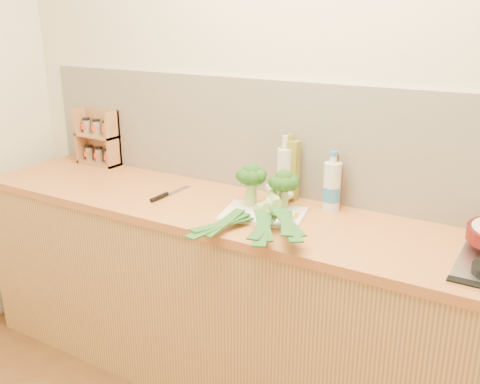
% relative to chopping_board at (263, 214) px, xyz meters
% --- Properties ---
extents(room_shell, '(3.50, 3.50, 3.50)m').
position_rel_chopping_board_xyz_m(room_shell, '(0.07, 0.30, 0.26)').
color(room_shell, beige).
rests_on(room_shell, ground).
extents(counter, '(3.20, 0.62, 0.90)m').
position_rel_chopping_board_xyz_m(counter, '(0.07, 0.01, -0.45)').
color(counter, tan).
rests_on(counter, ground).
extents(chopping_board, '(0.40, 0.33, 0.01)m').
position_rel_chopping_board_xyz_m(chopping_board, '(0.00, 0.00, 0.00)').
color(chopping_board, white).
rests_on(chopping_board, counter).
extents(broccoli_left, '(0.14, 0.14, 0.19)m').
position_rel_chopping_board_xyz_m(broccoli_left, '(-0.09, 0.06, 0.14)').
color(broccoli_left, '#88AB63').
rests_on(broccoli_left, chopping_board).
extents(broccoli_right, '(0.14, 0.14, 0.18)m').
position_rel_chopping_board_xyz_m(broccoli_right, '(0.05, 0.10, 0.12)').
color(broccoli_right, '#88AB63').
rests_on(broccoli_right, chopping_board).
extents(leek_front, '(0.16, 0.67, 0.04)m').
position_rel_chopping_board_xyz_m(leek_front, '(-0.02, -0.03, 0.03)').
color(leek_front, white).
rests_on(leek_front, chopping_board).
extents(leek_mid, '(0.30, 0.60, 0.04)m').
position_rel_chopping_board_xyz_m(leek_mid, '(0.05, -0.05, 0.05)').
color(leek_mid, white).
rests_on(leek_mid, chopping_board).
extents(leek_back, '(0.42, 0.53, 0.04)m').
position_rel_chopping_board_xyz_m(leek_back, '(0.09, -0.03, 0.06)').
color(leek_back, white).
rests_on(leek_back, chopping_board).
extents(chefs_knife, '(0.03, 0.29, 0.02)m').
position_rel_chopping_board_xyz_m(chefs_knife, '(-0.52, -0.03, 0.00)').
color(chefs_knife, silver).
rests_on(chefs_knife, counter).
extents(spice_rack, '(0.26, 0.11, 0.32)m').
position_rel_chopping_board_xyz_m(spice_rack, '(-1.22, 0.25, 0.13)').
color(spice_rack, '#BD7A51').
rests_on(spice_rack, counter).
extents(oil_tin, '(0.08, 0.05, 0.31)m').
position_rel_chopping_board_xyz_m(oil_tin, '(0.00, 0.25, 0.14)').
color(oil_tin, olive).
rests_on(oil_tin, counter).
extents(glass_bottle, '(0.07, 0.07, 0.30)m').
position_rel_chopping_board_xyz_m(glass_bottle, '(-0.02, 0.23, 0.12)').
color(glass_bottle, silver).
rests_on(glass_bottle, counter).
extents(amber_bottle, '(0.06, 0.06, 0.25)m').
position_rel_chopping_board_xyz_m(amber_bottle, '(0.22, 0.24, 0.10)').
color(amber_bottle, '#643213').
rests_on(amber_bottle, counter).
extents(water_bottle, '(0.08, 0.08, 0.25)m').
position_rel_chopping_board_xyz_m(water_bottle, '(0.22, 0.21, 0.10)').
color(water_bottle, silver).
rests_on(water_bottle, counter).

